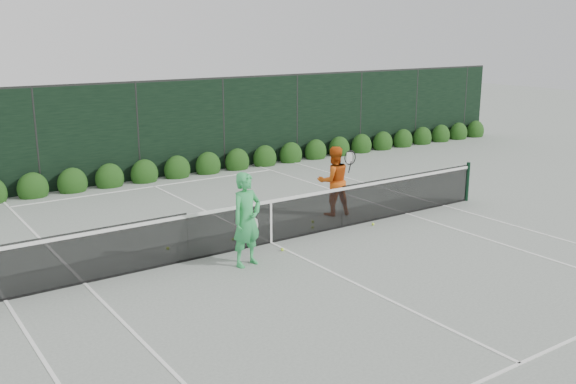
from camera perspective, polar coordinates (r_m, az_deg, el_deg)
ground at (r=14.14m, az=-1.52°, el=-4.55°), size 80.00×80.00×0.00m
tennis_net at (r=13.97m, az=-1.61°, el=-2.50°), size 12.90×0.10×1.07m
player_woman at (r=12.59m, az=-3.70°, el=-2.45°), size 0.76×0.58×1.88m
player_man at (r=16.10m, az=4.08°, el=0.99°), size 1.00×0.87×1.75m
court_lines at (r=14.14m, az=-1.52°, el=-4.53°), size 11.03×23.83×0.01m
windscreen_fence at (r=11.62m, az=5.75°, el=-0.98°), size 32.00×21.07×3.06m
hedge_row at (r=20.24m, az=-12.64°, el=1.54°), size 31.66×0.65×0.94m
tennis_balls at (r=14.67m, az=-0.93°, el=-3.70°), size 4.85×1.80×0.07m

